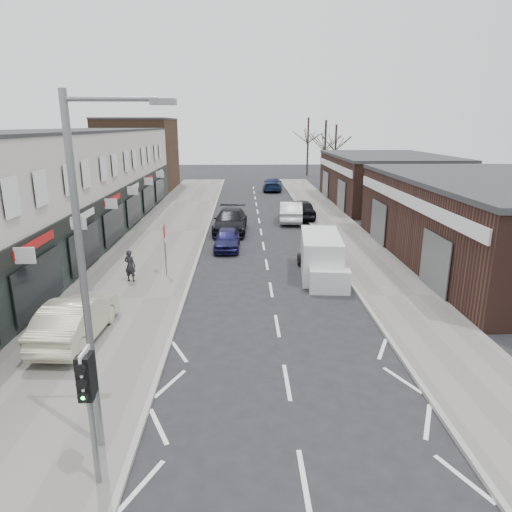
{
  "coord_description": "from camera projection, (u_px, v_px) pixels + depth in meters",
  "views": [
    {
      "loc": [
        -1.28,
        -10.1,
        7.44
      ],
      "look_at": [
        -0.8,
        6.7,
        2.6
      ],
      "focal_mm": 32.0,
      "sensor_mm": 36.0,
      "label": 1
    }
  ],
  "objects": [
    {
      "name": "parked_car_right_b",
      "position": [
        301.0,
        209.0,
        37.36
      ],
      "size": [
        2.06,
        4.8,
        1.61
      ],
      "primitive_type": "imported",
      "rotation": [
        0.0,
        0.0,
        3.17
      ],
      "color": "black",
      "rests_on": "ground"
    },
    {
      "name": "right_unit_far",
      "position": [
        385.0,
        180.0,
        44.17
      ],
      "size": [
        10.0,
        16.0,
        4.5
      ],
      "primitive_type": "cube",
      "color": "#392019",
      "rests_on": "ground"
    },
    {
      "name": "tree_far_c",
      "position": [
        307.0,
        175.0,
        69.65
      ],
      "size": [
        3.6,
        3.6,
        8.5
      ],
      "primitive_type": null,
      "color": "#382D26",
      "rests_on": "ground"
    },
    {
      "name": "parked_car_left_b",
      "position": [
        230.0,
        221.0,
        32.62
      ],
      "size": [
        2.52,
        5.7,
        1.63
      ],
      "primitive_type": "imported",
      "rotation": [
        0.0,
        0.0,
        -0.04
      ],
      "color": "black",
      "rests_on": "ground"
    },
    {
      "name": "sedan_on_pavement",
      "position": [
        76.0,
        319.0,
        16.02
      ],
      "size": [
        1.87,
        4.71,
        1.52
      ],
      "primitive_type": "imported",
      "rotation": [
        0.0,
        0.0,
        3.09
      ],
      "color": "beige",
      "rests_on": "pavement_left"
    },
    {
      "name": "tree_far_a",
      "position": [
        324.0,
        185.0,
        58.14
      ],
      "size": [
        3.6,
        3.6,
        8.0
      ],
      "primitive_type": null,
      "color": "#382D26",
      "rests_on": "ground"
    },
    {
      "name": "tree_far_b",
      "position": [
        334.0,
        180.0,
        63.97
      ],
      "size": [
        3.6,
        3.6,
        7.5
      ],
      "primitive_type": null,
      "color": "#382D26",
      "rests_on": "ground"
    },
    {
      "name": "parked_car_right_c",
      "position": [
        273.0,
        184.0,
        53.29
      ],
      "size": [
        2.58,
        5.35,
        1.5
      ],
      "primitive_type": "imported",
      "rotation": [
        0.0,
        0.0,
        3.05
      ],
      "color": "#141F3E",
      "rests_on": "ground"
    },
    {
      "name": "brick_block_far",
      "position": [
        139.0,
        155.0,
        53.54
      ],
      "size": [
        8.0,
        10.0,
        8.0
      ],
      "primitive_type": "cube",
      "color": "#482F1F",
      "rests_on": "ground"
    },
    {
      "name": "warning_sign",
      "position": [
        165.0,
        235.0,
        22.57
      ],
      "size": [
        0.12,
        0.8,
        2.7
      ],
      "color": "slate",
      "rests_on": "pavement_left"
    },
    {
      "name": "pavement_left",
      "position": [
        167.0,
        232.0,
        32.72
      ],
      "size": [
        5.5,
        64.0,
        0.12
      ],
      "primitive_type": "cube",
      "color": "slate",
      "rests_on": "ground"
    },
    {
      "name": "ground",
      "position": [
        294.0,
        424.0,
        11.79
      ],
      "size": [
        160.0,
        160.0,
        0.0
      ],
      "primitive_type": "plane",
      "color": "black",
      "rests_on": "ground"
    },
    {
      "name": "traffic_light",
      "position": [
        88.0,
        387.0,
        9.07
      ],
      "size": [
        0.28,
        0.6,
        3.1
      ],
      "color": "slate",
      "rests_on": "pavement_left"
    },
    {
      "name": "right_unit_near",
      "position": [
        495.0,
        223.0,
        24.96
      ],
      "size": [
        10.0,
        18.0,
        4.5
      ],
      "primitive_type": "cube",
      "color": "#392019",
      "rests_on": "ground"
    },
    {
      "name": "street_lamp",
      "position": [
        90.0,
        264.0,
        9.62
      ],
      "size": [
        2.23,
        0.22,
        8.0
      ],
      "color": "slate",
      "rests_on": "pavement_left"
    },
    {
      "name": "pavement_right",
      "position": [
        340.0,
        231.0,
        33.06
      ],
      "size": [
        3.5,
        64.0,
        0.12
      ],
      "primitive_type": "cube",
      "color": "slate",
      "rests_on": "ground"
    },
    {
      "name": "parked_car_right_a",
      "position": [
        291.0,
        212.0,
        36.18
      ],
      "size": [
        2.12,
        5.01,
        1.61
      ],
      "primitive_type": "imported",
      "rotation": [
        0.0,
        0.0,
        3.06
      ],
      "color": "silver",
      "rests_on": "ground"
    },
    {
      "name": "parked_car_left_a",
      "position": [
        227.0,
        239.0,
        28.16
      ],
      "size": [
        1.6,
        3.84,
        1.3
      ],
      "primitive_type": "imported",
      "rotation": [
        0.0,
        0.0,
        -0.02
      ],
      "color": "#151543",
      "rests_on": "ground"
    },
    {
      "name": "shop_terrace_left",
      "position": [
        52.0,
        188.0,
        29.17
      ],
      "size": [
        8.0,
        41.0,
        7.1
      ],
      "primitive_type": "cube",
      "color": "beige",
      "rests_on": "ground"
    },
    {
      "name": "pedestrian",
      "position": [
        130.0,
        266.0,
        21.98
      ],
      "size": [
        0.66,
        0.53,
        1.57
      ],
      "primitive_type": "imported",
      "rotation": [
        0.0,
        0.0,
        2.83
      ],
      "color": "black",
      "rests_on": "pavement_left"
    },
    {
      "name": "white_van",
      "position": [
        321.0,
        257.0,
        23.13
      ],
      "size": [
        2.32,
        5.54,
        2.09
      ],
      "rotation": [
        0.0,
        0.0,
        -0.1
      ],
      "color": "silver",
      "rests_on": "ground"
    }
  ]
}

